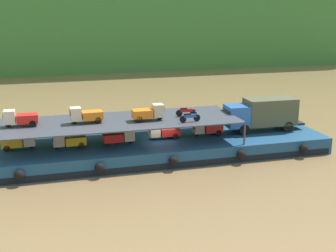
% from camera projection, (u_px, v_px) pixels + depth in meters
% --- Properties ---
extents(ground_plane, '(400.00, 400.00, 0.00)m').
position_uv_depth(ground_plane, '(161.00, 155.00, 42.00)').
color(ground_plane, brown).
extents(cargo_barge, '(30.12, 8.36, 1.50)m').
position_uv_depth(cargo_barge, '(161.00, 148.00, 41.77)').
color(cargo_barge, navy).
rests_on(cargo_barge, ground).
extents(covered_lorry, '(7.90, 2.47, 3.10)m').
position_uv_depth(covered_lorry, '(262.00, 113.00, 44.07)').
color(covered_lorry, '#285BA3').
rests_on(covered_lorry, cargo_barge).
extents(cargo_rack, '(20.92, 6.93, 2.00)m').
position_uv_depth(cargo_rack, '(118.00, 121.00, 40.13)').
color(cargo_rack, '#383D47').
rests_on(cargo_rack, cargo_barge).
extents(mini_truck_lower_stern, '(2.76, 1.24, 1.38)m').
position_uv_depth(mini_truck_lower_stern, '(19.00, 141.00, 38.70)').
color(mini_truck_lower_stern, gold).
rests_on(mini_truck_lower_stern, cargo_barge).
extents(mini_truck_lower_aft, '(2.77, 1.26, 1.38)m').
position_uv_depth(mini_truck_lower_aft, '(69.00, 140.00, 39.04)').
color(mini_truck_lower_aft, gold).
rests_on(mini_truck_lower_aft, cargo_barge).
extents(mini_truck_lower_mid, '(2.74, 1.21, 1.38)m').
position_uv_depth(mini_truck_lower_mid, '(119.00, 136.00, 40.15)').
color(mini_truck_lower_mid, red).
rests_on(mini_truck_lower_mid, cargo_barge).
extents(mini_truck_lower_fore, '(2.76, 1.24, 1.38)m').
position_uv_depth(mini_truck_lower_fore, '(163.00, 131.00, 41.71)').
color(mini_truck_lower_fore, red).
rests_on(mini_truck_lower_fore, cargo_barge).
extents(mini_truck_lower_bow, '(2.74, 1.21, 1.38)m').
position_uv_depth(mini_truck_lower_bow, '(207.00, 128.00, 42.86)').
color(mini_truck_lower_bow, red).
rests_on(mini_truck_lower_bow, cargo_barge).
extents(mini_truck_upper_stern, '(2.76, 1.23, 1.38)m').
position_uv_depth(mini_truck_upper_stern, '(20.00, 118.00, 38.16)').
color(mini_truck_upper_stern, red).
rests_on(mini_truck_upper_stern, cargo_rack).
extents(mini_truck_upper_mid, '(2.77, 1.25, 1.38)m').
position_uv_depth(mini_truck_upper_mid, '(86.00, 115.00, 39.19)').
color(mini_truck_upper_mid, orange).
rests_on(mini_truck_upper_mid, cargo_rack).
extents(mini_truck_upper_fore, '(2.75, 1.21, 1.38)m').
position_uv_depth(mini_truck_upper_fore, '(149.00, 113.00, 40.05)').
color(mini_truck_upper_fore, orange).
rests_on(mini_truck_upper_fore, cargo_rack).
extents(motorcycle_upper_port, '(1.90, 0.55, 0.87)m').
position_uv_depth(motorcycle_upper_port, '(190.00, 117.00, 39.58)').
color(motorcycle_upper_port, black).
rests_on(motorcycle_upper_port, cargo_rack).
extents(motorcycle_upper_centre, '(1.90, 0.55, 0.87)m').
position_uv_depth(motorcycle_upper_centre, '(186.00, 111.00, 41.61)').
color(motorcycle_upper_centre, black).
rests_on(motorcycle_upper_centre, cargo_rack).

